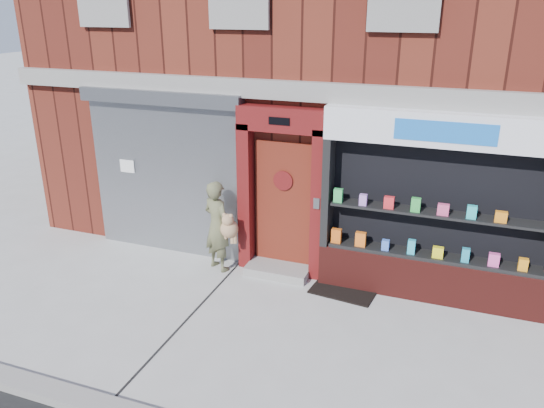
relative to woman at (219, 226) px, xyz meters
The scene contains 7 objects.
ground 2.51m from the woman, 40.68° to the right, with size 80.00×80.00×0.00m, color #9E9E99.
building 5.76m from the woman, 68.03° to the left, with size 12.00×8.16×8.00m.
shutter_bay 1.55m from the woman, 162.31° to the left, with size 3.10×0.30×3.04m.
red_door_bay 1.27m from the woman, 16.88° to the left, with size 1.52×0.58×2.90m.
pharmacy_bay 3.59m from the woman, ahead, with size 3.50×0.41×3.00m.
woman is the anchor object (origin of this frame).
doormat 2.40m from the woman, ahead, with size 1.03×0.72×0.03m, color black.
Camera 1 is at (1.99, -6.06, 4.43)m, focal length 35.00 mm.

